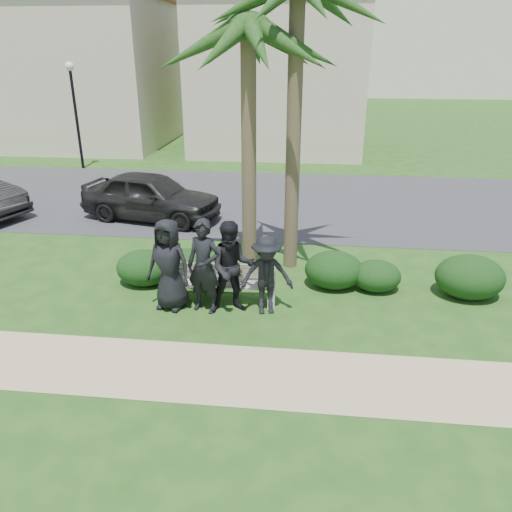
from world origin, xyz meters
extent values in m
plane|color=#1E4814|center=(0.00, 0.00, 0.00)|extent=(160.00, 160.00, 0.00)
cube|color=tan|center=(0.00, -1.80, 0.00)|extent=(30.00, 1.60, 0.01)
cube|color=#2D2D30|center=(0.00, 8.00, 0.00)|extent=(160.00, 8.00, 0.01)
cube|color=beige|center=(-12.00, 18.00, 3.50)|extent=(10.00, 8.00, 7.00)
cube|color=beige|center=(-1.00, 18.00, 3.50)|extent=(8.00, 8.00, 7.00)
cylinder|color=black|center=(-9.00, 12.00, 2.00)|extent=(0.12, 0.12, 4.00)
sphere|color=white|center=(-9.00, 12.00, 4.11)|extent=(0.36, 0.36, 0.36)
cube|color=gray|center=(-0.91, 0.55, 0.40)|extent=(2.17, 0.60, 0.04)
cube|color=gray|center=(-0.91, 0.77, 0.63)|extent=(2.14, 0.14, 0.25)
cube|color=beige|center=(-1.91, 0.55, 0.20)|extent=(0.17, 0.50, 0.39)
cube|color=beige|center=(0.09, 0.55, 0.20)|extent=(0.17, 0.50, 0.39)
imported|color=black|center=(-1.88, 0.27, 0.92)|extent=(1.01, 0.78, 1.83)
imported|color=black|center=(-1.18, 0.22, 0.94)|extent=(0.78, 0.62, 1.88)
imported|color=black|center=(-0.64, 0.26, 0.92)|extent=(1.04, 0.89, 1.84)
imported|color=black|center=(0.02, 0.26, 0.79)|extent=(1.12, 0.79, 1.58)
ellipsoid|color=black|center=(-2.76, 1.27, 0.39)|extent=(1.20, 0.99, 0.78)
ellipsoid|color=black|center=(-1.88, 1.55, 0.37)|extent=(1.13, 0.93, 0.73)
ellipsoid|color=black|center=(-1.36, 1.36, 0.38)|extent=(1.16, 0.96, 0.76)
ellipsoid|color=black|center=(1.36, 1.58, 0.41)|extent=(1.25, 1.03, 0.81)
ellipsoid|color=black|center=(2.26, 1.52, 0.34)|extent=(1.03, 0.85, 0.67)
ellipsoid|color=black|center=(4.13, 1.44, 0.46)|extent=(1.40, 1.16, 0.91)
cylinder|color=brown|center=(-0.56, 2.24, 2.59)|extent=(0.32, 0.32, 5.19)
cylinder|color=brown|center=(0.37, 2.60, 2.99)|extent=(0.32, 0.32, 5.97)
imported|color=black|center=(-3.94, 5.63, 0.71)|extent=(4.44, 2.54, 1.42)
camera|label=1|loc=(0.78, -8.32, 4.80)|focal=35.00mm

